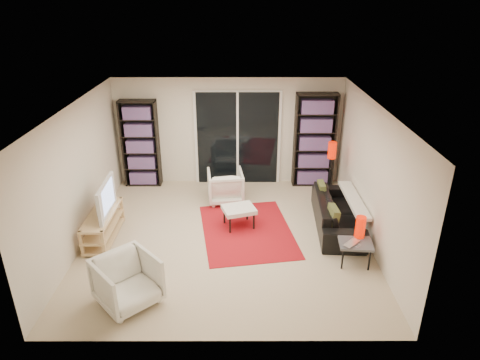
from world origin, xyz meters
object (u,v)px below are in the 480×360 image
Objects in this scene: bookshelf_right at (314,141)px; floor_lamp at (331,157)px; side_table at (355,243)px; sofa at (338,212)px; bookshelf_left at (141,144)px; tv_stand at (103,225)px; armchair_back at (225,186)px; ottoman at (239,210)px; armchair_front at (127,281)px.

bookshelf_right is 0.79m from floor_lamp.
side_table is 0.45× the size of floor_lamp.
floor_lamp is (0.03, 2.34, 0.59)m from side_table.
bookshelf_right is 1.66× the size of floor_lamp.
bookshelf_right is at bearing 8.90° from sofa.
bookshelf_left is 2.46m from tv_stand.
bookshelf_left is 0.93× the size of bookshelf_right.
side_table is (0.21, -3.09, -0.69)m from bookshelf_right.
bookshelf_right is 1.05× the size of sofa.
sofa is at bearing 146.37° from armchair_back.
armchair_back is 1.13m from ottoman.
sofa is (4.26, 0.41, 0.03)m from tv_stand.
ottoman is at bearing -148.06° from floor_lamp.
tv_stand is 2.60m from armchair_back.
bookshelf_right is 2.09m from sofa.
ottoman is at bearing 9.48° from tv_stand.
bookshelf_left reaches higher than tv_stand.
armchair_front is 4.85m from floor_lamp.
floor_lamp reaches higher than sofa.
armchair_back is (2.13, 1.49, 0.07)m from tv_stand.
sofa is 1.85m from ottoman.
bookshelf_right is at bearing 9.18° from armchair_front.
ottoman is (2.18, -1.94, -0.63)m from bookshelf_left.
floor_lamp is (4.09, -0.75, -0.02)m from bookshelf_left.
bookshelf_left is 2.98m from ottoman.
sofa is at bearing -84.80° from bookshelf_right.
bookshelf_left is at bearing 169.58° from floor_lamp.
bookshelf_right is at bearing -163.11° from armchair_back.
tv_stand is 4.66m from floor_lamp.
sofa is (0.18, -1.94, -0.76)m from bookshelf_right.
bookshelf_left is 2.17m from armchair_back.
armchair_front is at bearing 125.96° from sofa.
tv_stand is 2.30× the size of side_table.
bookshelf_right reaches higher than side_table.
ottoman is (0.28, -1.09, 0.01)m from armchair_back.
bookshelf_right reaches higher than ottoman.
armchair_back is at bearing -177.41° from floor_lamp.
sofa is 1.36m from floor_lamp.
armchair_front is (0.86, -1.74, 0.10)m from tv_stand.
ottoman is at bearing 93.82° from sofa.
bookshelf_right is (3.85, -0.00, 0.07)m from bookshelf_left.
sofa is at bearing -25.68° from bookshelf_left.
bookshelf_right is 2.25m from armchair_back.
armchair_back is at bearing -24.17° from bookshelf_left.
sofa is at bearing 91.44° from side_table.
armchair_front is at bearing -126.03° from ottoman.
bookshelf_right is 3.18m from side_table.
side_table is (4.29, -0.75, 0.10)m from tv_stand.
bookshelf_right is 3.03× the size of ottoman.
ottoman and side_table have the same top height.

